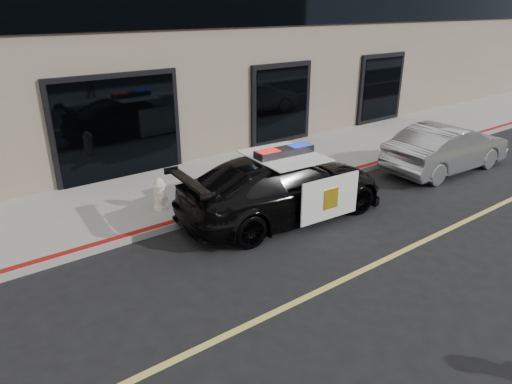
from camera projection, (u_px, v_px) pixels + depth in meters
ground at (335, 284)px, 7.85m from camera, size 120.00×120.00×0.00m
sidewalk_n at (187, 189)px, 11.72m from camera, size 60.00×3.50×0.15m
police_car at (284, 186)px, 10.12m from camera, size 2.67×5.18×1.61m
silver_sedan at (447, 148)px, 12.97m from camera, size 1.76×4.21×1.35m
fire_hydrant at (160, 194)px, 10.25m from camera, size 0.34×0.47×0.75m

